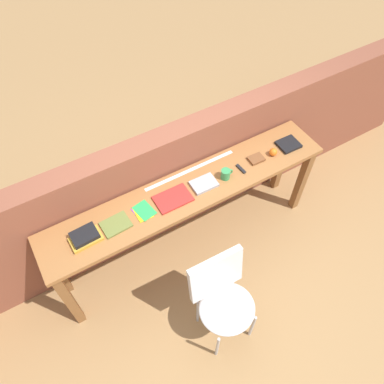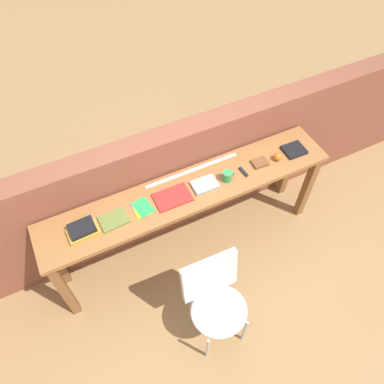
{
  "view_description": "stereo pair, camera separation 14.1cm",
  "coord_description": "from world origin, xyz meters",
  "px_view_note": "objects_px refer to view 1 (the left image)",
  "views": [
    {
      "loc": [
        -0.93,
        -1.31,
        3.27
      ],
      "look_at": [
        0.0,
        0.25,
        0.9
      ],
      "focal_mm": 35.0,
      "sensor_mm": 36.0,
      "label": 1
    },
    {
      "loc": [
        -0.8,
        -1.38,
        3.27
      ],
      "look_at": [
        0.0,
        0.25,
        0.9
      ],
      "focal_mm": 35.0,
      "sensor_mm": 36.0,
      "label": 2
    }
  ],
  "objects_px": {
    "leather_journal_brown": "(256,159)",
    "magazine_cycling": "(116,225)",
    "pamphlet_pile_colourful": "(143,211)",
    "book_repair_rightmost": "(288,144)",
    "mug": "(226,174)",
    "sports_ball_small": "(273,152)",
    "multitool_folded": "(241,169)",
    "book_open_centre": "(173,199)",
    "book_stack_leftmost": "(85,237)",
    "chair_white_moulded": "(223,297)"
  },
  "relations": [
    {
      "from": "mug",
      "to": "pamphlet_pile_colourful",
      "type": "bearing_deg",
      "value": 177.09
    },
    {
      "from": "book_repair_rightmost",
      "to": "mug",
      "type": "bearing_deg",
      "value": -176.13
    },
    {
      "from": "pamphlet_pile_colourful",
      "to": "multitool_folded",
      "type": "height_order",
      "value": "multitool_folded"
    },
    {
      "from": "pamphlet_pile_colourful",
      "to": "sports_ball_small",
      "type": "xyz_separation_m",
      "value": [
        1.23,
        -0.03,
        0.03
      ]
    },
    {
      "from": "sports_ball_small",
      "to": "book_open_centre",
      "type": "bearing_deg",
      "value": 178.74
    },
    {
      "from": "multitool_folded",
      "to": "book_stack_leftmost",
      "type": "bearing_deg",
      "value": 179.05
    },
    {
      "from": "book_stack_leftmost",
      "to": "magazine_cycling",
      "type": "bearing_deg",
      "value": 0.29
    },
    {
      "from": "leather_journal_brown",
      "to": "magazine_cycling",
      "type": "bearing_deg",
      "value": -177.19
    },
    {
      "from": "book_stack_leftmost",
      "to": "mug",
      "type": "xyz_separation_m",
      "value": [
        1.21,
        -0.03,
        0.01
      ]
    },
    {
      "from": "pamphlet_pile_colourful",
      "to": "book_repair_rightmost",
      "type": "distance_m",
      "value": 1.42
    },
    {
      "from": "book_stack_leftmost",
      "to": "book_repair_rightmost",
      "type": "bearing_deg",
      "value": -0.15
    },
    {
      "from": "book_stack_leftmost",
      "to": "leather_journal_brown",
      "type": "relative_size",
      "value": 1.8
    },
    {
      "from": "mug",
      "to": "leather_journal_brown",
      "type": "relative_size",
      "value": 0.85
    },
    {
      "from": "book_stack_leftmost",
      "to": "mug",
      "type": "bearing_deg",
      "value": -1.41
    },
    {
      "from": "book_open_centre",
      "to": "book_repair_rightmost",
      "type": "bearing_deg",
      "value": 0.39
    },
    {
      "from": "chair_white_moulded",
      "to": "magazine_cycling",
      "type": "distance_m",
      "value": 0.98
    },
    {
      "from": "pamphlet_pile_colourful",
      "to": "leather_journal_brown",
      "type": "relative_size",
      "value": 1.45
    },
    {
      "from": "sports_ball_small",
      "to": "book_repair_rightmost",
      "type": "bearing_deg",
      "value": 6.16
    },
    {
      "from": "magazine_cycling",
      "to": "sports_ball_small",
      "type": "distance_m",
      "value": 1.47
    },
    {
      "from": "chair_white_moulded",
      "to": "magazine_cycling",
      "type": "bearing_deg",
      "value": 121.92
    },
    {
      "from": "book_open_centre",
      "to": "book_stack_leftmost",
      "type": "bearing_deg",
      "value": -179.87
    },
    {
      "from": "sports_ball_small",
      "to": "book_repair_rightmost",
      "type": "height_order",
      "value": "sports_ball_small"
    },
    {
      "from": "book_repair_rightmost",
      "to": "leather_journal_brown",
      "type": "bearing_deg",
      "value": -179.18
    },
    {
      "from": "mug",
      "to": "leather_journal_brown",
      "type": "bearing_deg",
      "value": 5.25
    },
    {
      "from": "leather_journal_brown",
      "to": "multitool_folded",
      "type": "bearing_deg",
      "value": -169.46
    },
    {
      "from": "sports_ball_small",
      "to": "mug",
      "type": "bearing_deg",
      "value": -179.49
    },
    {
      "from": "magazine_cycling",
      "to": "leather_journal_brown",
      "type": "bearing_deg",
      "value": -2.92
    },
    {
      "from": "magazine_cycling",
      "to": "book_open_centre",
      "type": "height_order",
      "value": "magazine_cycling"
    },
    {
      "from": "chair_white_moulded",
      "to": "magazine_cycling",
      "type": "height_order",
      "value": "magazine_cycling"
    },
    {
      "from": "multitool_folded",
      "to": "sports_ball_small",
      "type": "distance_m",
      "value": 0.34
    },
    {
      "from": "chair_white_moulded",
      "to": "multitool_folded",
      "type": "xyz_separation_m",
      "value": [
        0.65,
        0.75,
        0.36
      ]
    },
    {
      "from": "book_repair_rightmost",
      "to": "pamphlet_pile_colourful",
      "type": "bearing_deg",
      "value": -178.71
    },
    {
      "from": "book_stack_leftmost",
      "to": "sports_ball_small",
      "type": "height_order",
      "value": "sports_ball_small"
    },
    {
      "from": "book_open_centre",
      "to": "mug",
      "type": "height_order",
      "value": "mug"
    },
    {
      "from": "book_stack_leftmost",
      "to": "magazine_cycling",
      "type": "distance_m",
      "value": 0.24
    },
    {
      "from": "multitool_folded",
      "to": "book_repair_rightmost",
      "type": "relative_size",
      "value": 0.59
    },
    {
      "from": "sports_ball_small",
      "to": "magazine_cycling",
      "type": "bearing_deg",
      "value": 178.96
    },
    {
      "from": "book_stack_leftmost",
      "to": "multitool_folded",
      "type": "relative_size",
      "value": 2.13
    },
    {
      "from": "mug",
      "to": "sports_ball_small",
      "type": "height_order",
      "value": "mug"
    },
    {
      "from": "chair_white_moulded",
      "to": "multitool_folded",
      "type": "relative_size",
      "value": 8.1
    },
    {
      "from": "mug",
      "to": "book_stack_leftmost",
      "type": "bearing_deg",
      "value": 178.59
    },
    {
      "from": "mug",
      "to": "leather_journal_brown",
      "type": "xyz_separation_m",
      "value": [
        0.34,
        0.03,
        -0.03
      ]
    },
    {
      "from": "magazine_cycling",
      "to": "chair_white_moulded",
      "type": "bearing_deg",
      "value": -60.99
    },
    {
      "from": "book_repair_rightmost",
      "to": "multitool_folded",
      "type": "bearing_deg",
      "value": -176.27
    },
    {
      "from": "magazine_cycling",
      "to": "mug",
      "type": "height_order",
      "value": "mug"
    },
    {
      "from": "book_open_centre",
      "to": "mug",
      "type": "distance_m",
      "value": 0.48
    },
    {
      "from": "chair_white_moulded",
      "to": "mug",
      "type": "relative_size",
      "value": 8.1
    },
    {
      "from": "book_open_centre",
      "to": "sports_ball_small",
      "type": "relative_size",
      "value": 4.15
    },
    {
      "from": "magazine_cycling",
      "to": "leather_journal_brown",
      "type": "height_order",
      "value": "leather_journal_brown"
    },
    {
      "from": "book_open_centre",
      "to": "leather_journal_brown",
      "type": "height_order",
      "value": "leather_journal_brown"
    }
  ]
}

